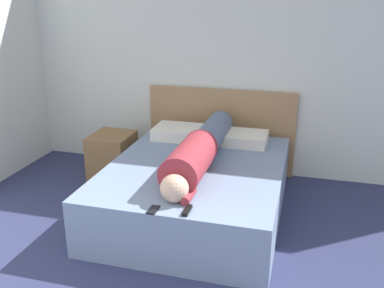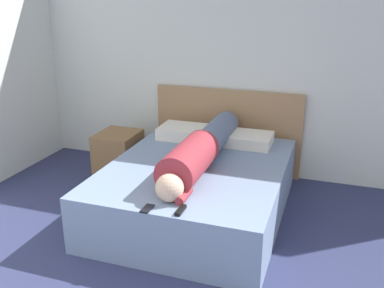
% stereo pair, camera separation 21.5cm
% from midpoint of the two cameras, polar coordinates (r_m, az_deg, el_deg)
% --- Properties ---
extents(wall_back, '(5.97, 0.06, 2.60)m').
position_cam_midpoint_polar(wall_back, '(4.79, 4.22, 11.28)').
color(wall_back, silver).
rests_on(wall_back, ground_plane).
extents(bed, '(1.57, 1.99, 0.49)m').
position_cam_midpoint_polar(bed, '(4.02, -0.97, -6.01)').
color(bed, '#7589A8').
rests_on(bed, ground_plane).
extents(headboard, '(1.69, 0.04, 0.97)m').
position_cam_midpoint_polar(headboard, '(4.92, 2.57, 1.79)').
color(headboard, '#A37A51').
rests_on(headboard, ground_plane).
extents(nightstand, '(0.43, 0.48, 0.52)m').
position_cam_midpoint_polar(nightstand, '(4.85, -11.80, -1.68)').
color(nightstand, brown).
rests_on(nightstand, ground_plane).
extents(person_lying, '(0.32, 1.81, 0.32)m').
position_cam_midpoint_polar(person_lying, '(3.86, -0.60, -0.85)').
color(person_lying, '#DBB293').
rests_on(person_lying, bed).
extents(pillow_near_headboard, '(0.49, 0.40, 0.13)m').
position_cam_midpoint_polar(pillow_near_headboard, '(4.64, -3.22, 1.58)').
color(pillow_near_headboard, silver).
rests_on(pillow_near_headboard, bed).
extents(pillow_second, '(0.47, 0.40, 0.11)m').
position_cam_midpoint_polar(pillow_second, '(4.47, 5.60, 0.75)').
color(pillow_second, silver).
rests_on(pillow_second, bed).
extents(tv_remote, '(0.04, 0.15, 0.02)m').
position_cam_midpoint_polar(tv_remote, '(3.10, -2.65, -8.87)').
color(tv_remote, black).
rests_on(tv_remote, bed).
extents(cell_phone, '(0.06, 0.13, 0.01)m').
position_cam_midpoint_polar(cell_phone, '(3.15, -7.17, -8.72)').
color(cell_phone, black).
rests_on(cell_phone, bed).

